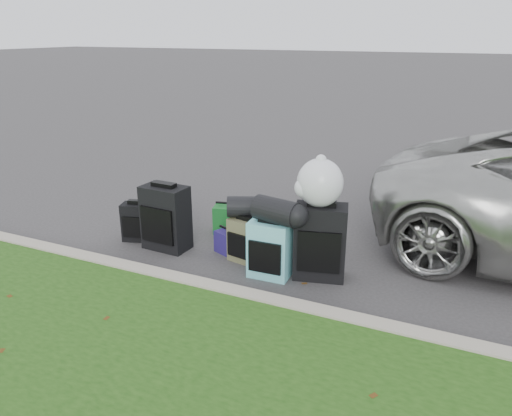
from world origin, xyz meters
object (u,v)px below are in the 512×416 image
at_px(tote_green, 227,219).
at_px(tote_navy, 227,242).
at_px(suitcase_teal, 270,250).
at_px(suitcase_large_black_right, 320,242).
at_px(suitcase_large_black_left, 166,218).
at_px(suitcase_small_black, 138,222).
at_px(suitcase_olive, 245,240).

xyz_separation_m(tote_green, tote_navy, (0.29, -0.56, -0.05)).
height_order(suitcase_teal, suitcase_large_black_right, suitcase_large_black_right).
distance_m(suitcase_teal, suitcase_large_black_right, 0.54).
bearing_deg(suitcase_large_black_right, suitcase_large_black_left, 167.26).
height_order(suitcase_small_black, tote_navy, suitcase_small_black).
bearing_deg(suitcase_small_black, tote_navy, -10.12).
relative_size(suitcase_olive, tote_navy, 1.91).
bearing_deg(suitcase_large_black_left, tote_green, 62.44).
relative_size(suitcase_large_black_left, tote_green, 2.13).
xyz_separation_m(suitcase_large_black_left, suitcase_olive, (1.03, 0.07, -0.14)).
height_order(suitcase_large_black_left, suitcase_teal, suitcase_large_black_left).
bearing_deg(suitcase_large_black_right, tote_navy, 159.21).
bearing_deg(suitcase_large_black_right, suitcase_teal, -170.21).
height_order(suitcase_large_black_right, tote_navy, suitcase_large_black_right).
height_order(suitcase_large_black_left, suitcase_olive, suitcase_large_black_left).
bearing_deg(tote_green, suitcase_large_black_right, -39.15).
height_order(suitcase_olive, suitcase_large_black_right, suitcase_large_black_right).
distance_m(suitcase_large_black_left, tote_green, 0.89).
bearing_deg(tote_green, suitcase_large_black_left, -134.40).
bearing_deg(suitcase_small_black, suitcase_large_black_left, -23.16).
relative_size(suitcase_large_black_left, suitcase_teal, 1.25).
relative_size(suitcase_small_black, suitcase_olive, 0.95).
relative_size(suitcase_olive, tote_green, 1.38).
height_order(suitcase_small_black, suitcase_teal, suitcase_teal).
xyz_separation_m(suitcase_olive, suitcase_teal, (0.40, -0.24, 0.06)).
distance_m(suitcase_large_black_left, suitcase_olive, 1.04).
bearing_deg(suitcase_teal, suitcase_small_black, 170.90).
bearing_deg(suitcase_large_black_right, suitcase_olive, 164.40).
relative_size(suitcase_small_black, suitcase_large_black_left, 0.62).
xyz_separation_m(suitcase_large_black_left, tote_navy, (0.72, 0.19, -0.26)).
xyz_separation_m(suitcase_large_black_left, tote_green, (0.43, 0.74, -0.21)).
relative_size(suitcase_large_black_right, tote_green, 2.20).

